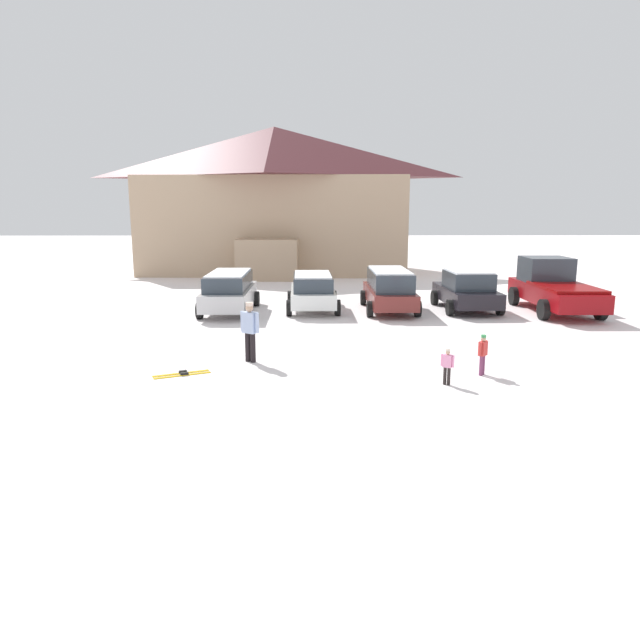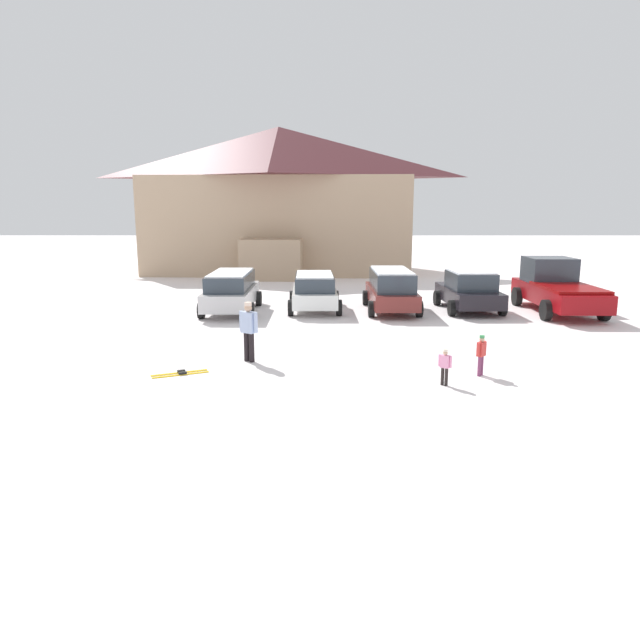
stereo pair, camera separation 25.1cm
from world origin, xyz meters
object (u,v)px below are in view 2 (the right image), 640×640
(parked_white_suv, at_px, (316,290))
(parked_black_sedan, at_px, (471,290))
(pickup_truck, at_px, (558,288))
(skier_adult_in_blue_parka, at_px, (250,328))
(skier_child_in_pink_snowsuit, at_px, (446,365))
(parked_silver_wagon, at_px, (233,290))
(skier_child_in_red_jacket, at_px, (483,353))
(parked_maroon_van, at_px, (393,289))
(pair_of_skis, at_px, (182,373))
(ski_lodge, at_px, (281,200))

(parked_white_suv, relative_size, parked_black_sedan, 0.97)
(pickup_truck, xyz_separation_m, skier_adult_in_blue_parka, (-11.63, -7.81, -0.05))
(parked_white_suv, height_order, skier_child_in_pink_snowsuit, parked_white_suv)
(parked_silver_wagon, bearing_deg, skier_child_in_red_jacket, -49.65)
(parked_white_suv, xyz_separation_m, parked_maroon_van, (3.17, -0.12, 0.09))
(parked_maroon_van, xyz_separation_m, pickup_truck, (6.73, -0.14, 0.07))
(skier_child_in_red_jacket, bearing_deg, pair_of_skis, 179.03)
(pickup_truck, height_order, pair_of_skis, pickup_truck)
(skier_adult_in_blue_parka, bearing_deg, skier_child_in_red_jacket, -12.75)
(parked_silver_wagon, bearing_deg, parked_black_sedan, 2.00)
(parked_maroon_van, height_order, skier_adult_in_blue_parka, parked_maroon_van)
(ski_lodge, xyz_separation_m, skier_child_in_red_jacket, (6.76, -24.31, -4.15))
(pair_of_skis, bearing_deg, pickup_truck, 34.31)
(parked_maroon_van, relative_size, skier_adult_in_blue_parka, 2.80)
(ski_lodge, xyz_separation_m, skier_adult_in_blue_parka, (0.72, -22.95, -3.80))
(pickup_truck, bearing_deg, parked_white_suv, 178.47)
(parked_white_suv, xyz_separation_m, pickup_truck, (9.90, -0.26, 0.16))
(parked_silver_wagon, xyz_separation_m, pair_of_skis, (0.04, -8.94, -0.87))
(parked_black_sedan, height_order, skier_child_in_red_jacket, parked_black_sedan)
(parked_black_sedan, relative_size, skier_child_in_red_jacket, 4.02)
(parked_silver_wagon, xyz_separation_m, skier_child_in_pink_snowsuit, (6.61, -9.87, -0.39))
(parked_white_suv, bearing_deg, parked_maroon_van, -2.16)
(ski_lodge, bearing_deg, parked_black_sedan, -59.28)
(skier_child_in_pink_snowsuit, bearing_deg, skier_adult_in_blue_parka, 156.29)
(parked_silver_wagon, height_order, pickup_truck, pickup_truck)
(parked_silver_wagon, xyz_separation_m, parked_black_sedan, (9.80, 0.34, -0.05))
(pickup_truck, relative_size, skier_adult_in_blue_parka, 3.43)
(skier_adult_in_blue_parka, relative_size, skier_child_in_pink_snowsuit, 1.87)
(skier_child_in_pink_snowsuit, xyz_separation_m, pair_of_skis, (-6.57, 0.94, -0.48))
(parked_black_sedan, bearing_deg, skier_adult_in_blue_parka, -135.36)
(parked_white_suv, height_order, pickup_truck, pickup_truck)
(parked_silver_wagon, bearing_deg, pickup_truck, 0.48)
(skier_adult_in_blue_parka, height_order, pair_of_skis, skier_adult_in_blue_parka)
(skier_adult_in_blue_parka, xyz_separation_m, pair_of_skis, (-1.62, -1.24, -0.92))
(pair_of_skis, bearing_deg, ski_lodge, 87.86)
(pair_of_skis, bearing_deg, skier_adult_in_blue_parka, 37.34)
(parked_silver_wagon, distance_m, skier_child_in_red_jacket, 11.90)
(parked_white_suv, height_order, skier_adult_in_blue_parka, skier_adult_in_blue_parka)
(skier_adult_in_blue_parka, bearing_deg, pickup_truck, 33.87)
(parked_silver_wagon, xyz_separation_m, pickup_truck, (13.30, 0.11, 0.10))
(ski_lodge, bearing_deg, pair_of_skis, -92.14)
(parked_silver_wagon, relative_size, pair_of_skis, 3.30)
(parked_white_suv, distance_m, pair_of_skis, 9.93)
(parked_silver_wagon, xyz_separation_m, parked_maroon_van, (6.56, 0.26, 0.03))
(ski_lodge, bearing_deg, skier_child_in_red_jacket, -74.47)
(ski_lodge, distance_m, skier_child_in_red_jacket, 25.57)
(ski_lodge, height_order, parked_white_suv, ski_lodge)
(parked_maroon_van, bearing_deg, skier_child_in_pink_snowsuit, -89.72)
(pickup_truck, bearing_deg, ski_lodge, 129.21)
(skier_child_in_pink_snowsuit, bearing_deg, parked_black_sedan, 72.65)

